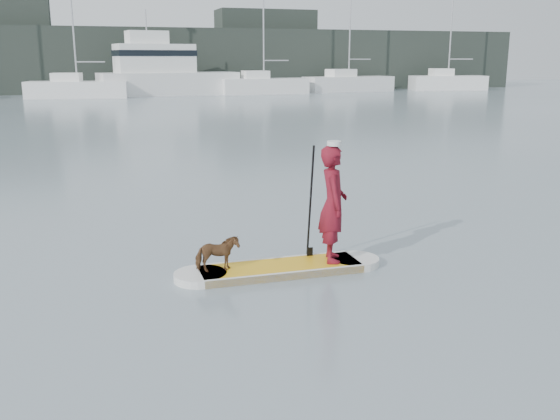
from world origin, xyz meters
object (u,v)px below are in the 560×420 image
object	(u,v)px
dog	(217,254)
sailboat_e	(263,85)
sailboat_f	(348,82)
motor_yacht_a	(163,72)
sailboat_g	(447,82)
paddleboard	(280,269)
paddler	(333,204)
sailboat_d	(77,87)

from	to	relation	value
dog	sailboat_e	bearing A→B (deg)	-17.76
sailboat_e	sailboat_f	distance (m)	9.23
motor_yacht_a	sailboat_g	bearing A→B (deg)	-8.10
sailboat_e	motor_yacht_a	world-z (taller)	sailboat_e
paddleboard	sailboat_e	bearing A→B (deg)	75.08
paddler	sailboat_f	bearing A→B (deg)	-8.55
paddleboard	sailboat_f	size ratio (longest dim) A/B	0.24
paddleboard	dog	world-z (taller)	dog
dog	sailboat_d	xyz separation A→B (m)	(-2.01, 46.13, 0.46)
dog	sailboat_d	distance (m)	46.18
sailboat_g	dog	bearing A→B (deg)	-113.61
sailboat_d	sailboat_g	xyz separation A→B (m)	(36.18, 1.94, 0.00)
sailboat_f	motor_yacht_a	size ratio (longest dim) A/B	1.09
sailboat_e	sailboat_f	bearing A→B (deg)	8.18
motor_yacht_a	paddleboard	bearing A→B (deg)	-104.00
paddleboard	paddler	xyz separation A→B (m)	(0.86, -0.01, 0.97)
paddleboard	paddler	size ratio (longest dim) A/B	1.80
paddleboard	paddler	world-z (taller)	paddler
sailboat_d	motor_yacht_a	xyz separation A→B (m)	(7.28, 1.56, 1.18)
sailboat_d	sailboat_f	bearing A→B (deg)	16.16
dog	sailboat_f	size ratio (longest dim) A/B	0.05
sailboat_d	sailboat_f	xyz separation A→B (m)	(25.39, 2.50, 0.06)
paddleboard	paddler	distance (m)	1.30
paddleboard	sailboat_e	distance (m)	48.95
paddleboard	sailboat_e	xyz separation A→B (m)	(13.29, 47.11, 0.77)
sailboat_f	sailboat_g	size ratio (longest dim) A/B	1.17
paddleboard	sailboat_f	bearing A→B (deg)	66.13
sailboat_e	sailboat_f	size ratio (longest dim) A/B	0.85
dog	motor_yacht_a	distance (m)	48.00
sailboat_e	motor_yacht_a	bearing A→B (deg)	174.85
paddler	sailboat_d	xyz separation A→B (m)	(-3.86, 46.16, -0.18)
paddler	dog	bearing A→B (deg)	104.48
dog	sailboat_g	size ratio (longest dim) A/B	0.06
sailboat_f	paddler	bearing A→B (deg)	-122.68
paddler	sailboat_g	bearing A→B (deg)	-18.59
paddleboard	sailboat_f	xyz separation A→B (m)	(22.39, 48.65, 0.86)
dog	sailboat_f	distance (m)	53.96
sailboat_f	motor_yacht_a	world-z (taller)	sailboat_f
paddleboard	motor_yacht_a	bearing A→B (deg)	85.70
sailboat_f	motor_yacht_a	xyz separation A→B (m)	(-18.10, -0.95, 1.12)
sailboat_d	dog	bearing A→B (deg)	-76.98
motor_yacht_a	sailboat_e	bearing A→B (deg)	-12.61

